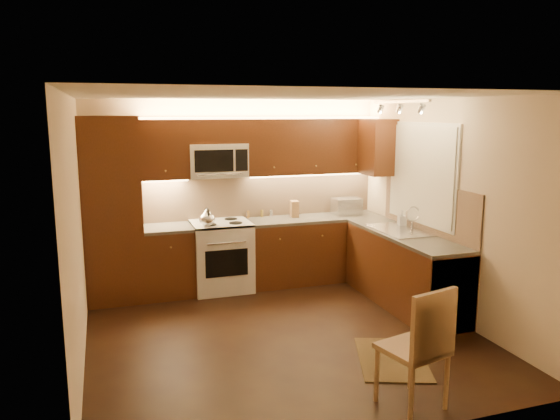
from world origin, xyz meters
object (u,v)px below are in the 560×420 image
object	(u,v)px
stove	(221,256)
dining_chair	(413,346)
toaster_oven	(346,206)
microwave	(217,160)
soap_bottle	(402,218)
knife_block	(294,209)
kettle	(207,217)
sink	(400,225)

from	to	relation	value
stove	dining_chair	bearing A→B (deg)	-75.99
stove	toaster_oven	distance (m)	1.93
microwave	soap_bottle	world-z (taller)	microwave
stove	knife_block	bearing A→B (deg)	7.35
soap_bottle	kettle	bearing A→B (deg)	172.06
stove	dining_chair	xyz separation A→B (m)	(0.83, -3.34, 0.05)
stove	kettle	bearing A→B (deg)	-137.24
knife_block	soap_bottle	xyz separation A→B (m)	(1.09, -1.03, -0.01)
toaster_oven	knife_block	size ratio (longest dim) A/B	1.72
microwave	toaster_oven	size ratio (longest dim) A/B	1.98
sink	toaster_oven	xyz separation A→B (m)	(-0.15, 1.21, 0.04)
toaster_oven	dining_chair	size ratio (longest dim) A/B	0.38
stove	sink	distance (m)	2.35
microwave	dining_chair	world-z (taller)	microwave
microwave	knife_block	size ratio (longest dim) A/B	3.40
stove	dining_chair	distance (m)	3.44
microwave	knife_block	xyz separation A→B (m)	(1.08, 0.00, -0.71)
sink	toaster_oven	world-z (taller)	toaster_oven
knife_block	dining_chair	world-z (taller)	knife_block
knife_block	kettle	bearing A→B (deg)	-157.39
sink	dining_chair	size ratio (longest dim) A/B	0.84
stove	microwave	xyz separation A→B (m)	(0.00, 0.14, 1.26)
sink	microwave	bearing A→B (deg)	147.79
sink	dining_chair	bearing A→B (deg)	-117.81
toaster_oven	dining_chair	bearing A→B (deg)	-105.94
sink	soap_bottle	xyz separation A→B (m)	(0.17, 0.23, 0.03)
soap_bottle	sink	bearing A→B (deg)	-118.31
knife_block	microwave	bearing A→B (deg)	-171.75
stove	soap_bottle	xyz separation A→B (m)	(2.17, -0.89, 0.54)
microwave	sink	bearing A→B (deg)	-32.21
kettle	dining_chair	xyz separation A→B (m)	(1.05, -3.14, -0.53)
sink	stove	bearing A→B (deg)	150.64
toaster_oven	sink	bearing A→B (deg)	-82.36
sink	kettle	size ratio (longest dim) A/B	3.60
stove	toaster_oven	size ratio (longest dim) A/B	2.40
sink	dining_chair	distance (m)	2.54
stove	toaster_oven	bearing A→B (deg)	2.69
kettle	dining_chair	distance (m)	3.35
sink	soap_bottle	world-z (taller)	soap_bottle
sink	knife_block	world-z (taller)	knife_block
kettle	toaster_oven	bearing A→B (deg)	-0.80
kettle	dining_chair	bearing A→B (deg)	-80.22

